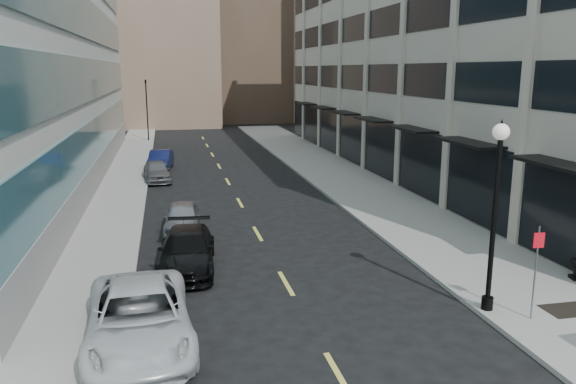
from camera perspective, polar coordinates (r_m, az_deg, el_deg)
name	(u,v)px	position (r m, az deg, el deg)	size (l,w,h in m)	color
sidewalk_right	(371,195)	(32.31, 8.39, -0.30)	(5.00, 80.00, 0.15)	gray
sidewalk_left	(115,207)	(30.42, -17.15, -1.51)	(3.00, 80.00, 0.15)	gray
building_right	(468,41)	(41.96, 17.84, 14.40)	(15.30, 46.50, 18.25)	beige
skyline_tan_near	(159,15)	(77.79, -12.99, 17.16)	(14.00, 18.00, 28.00)	#876D58
skyline_tan_far	(89,41)	(88.16, -19.55, 14.22)	(12.00, 14.00, 22.00)	#876D58
skyline_stone	(326,47)	(78.59, 3.93, 14.46)	(10.00, 14.00, 20.00)	beige
grate_far	(568,310)	(18.77, 26.56, -10.66)	(1.40, 1.00, 0.01)	black
road_centerline	(248,216)	(27.66, -4.11, -2.49)	(0.15, 68.20, 0.01)	#D8CC4C
traffic_signal	(146,84)	(57.52, -14.26, 10.63)	(0.66, 0.66, 6.98)	black
car_white_van	(139,318)	(15.34, -14.88, -12.27)	(2.64, 5.72, 1.59)	silver
car_black_pickup	(187,251)	(20.61, -10.24, -5.88)	(1.96, 4.83, 1.40)	black
car_silver_sedan	(182,218)	(25.16, -10.68, -2.61)	(1.59, 3.95, 1.35)	gray
car_blue_sedan	(160,160)	(41.39, -12.83, 3.17)	(1.47, 4.20, 1.38)	#121844
car_grey_sedan	(157,171)	(37.04, -13.18, 2.07)	(1.58, 3.94, 1.34)	slate
lamppost	(496,201)	(16.92, 20.34, -0.84)	(0.47, 0.47, 5.60)	black
sign_post	(537,261)	(17.13, 23.93, -6.42)	(0.32, 0.08, 2.73)	slate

